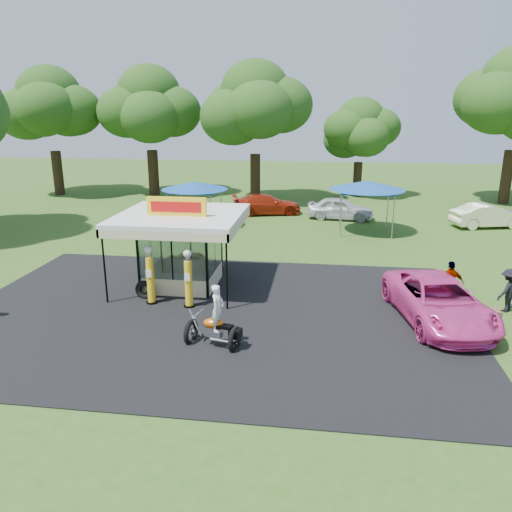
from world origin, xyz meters
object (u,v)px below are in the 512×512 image
(gas_station_kiosk, at_px, (182,248))
(tent_east, at_px, (367,186))
(kiosk_car, at_px, (195,261))
(bg_car_a, at_px, (170,210))
(gas_pump_left, at_px, (150,276))
(pink_sedan, at_px, (438,301))
(bg_car_e, at_px, (488,216))
(a_frame_sign, at_px, (492,321))
(bg_car_c, at_px, (340,208))
(bg_car_b, at_px, (267,204))
(gas_pump_right, at_px, (188,280))
(spectator_east_a, at_px, (508,290))
(motorcycle, at_px, (216,322))
(tent_west, at_px, (195,186))
(spectator_east_b, at_px, (450,283))

(gas_station_kiosk, distance_m, tent_east, 14.63)
(kiosk_car, xyz_separation_m, bg_car_a, (-4.69, 11.03, 0.26))
(gas_pump_left, xyz_separation_m, pink_sedan, (11.40, -0.23, -0.37))
(bg_car_e, bearing_deg, gas_pump_left, 117.86)
(kiosk_car, distance_m, bg_car_e, 20.98)
(gas_pump_left, distance_m, kiosk_car, 4.65)
(bg_car_e, bearing_deg, a_frame_sign, 149.97)
(kiosk_car, height_order, bg_car_a, bg_car_a)
(bg_car_a, xyz_separation_m, bg_car_c, (12.15, 2.00, 0.06))
(bg_car_b, bearing_deg, a_frame_sign, -166.98)
(pink_sedan, bearing_deg, gas_station_kiosk, 155.25)
(gas_pump_right, height_order, spectator_east_a, gas_pump_right)
(motorcycle, bearing_deg, kiosk_car, 121.58)
(a_frame_sign, bearing_deg, tent_east, 105.53)
(gas_pump_left, distance_m, tent_west, 13.99)
(gas_station_kiosk, xyz_separation_m, bg_car_a, (-4.69, 13.23, -1.04))
(tent_west, bearing_deg, kiosk_car, -75.76)
(bg_car_a, bearing_deg, bg_car_b, -38.13)
(bg_car_a, xyz_separation_m, tent_east, (13.65, -1.73, 2.31))
(spectator_east_a, height_order, bg_car_b, spectator_east_a)
(spectator_east_a, relative_size, tent_west, 0.40)
(gas_station_kiosk, relative_size, pink_sedan, 0.90)
(motorcycle, bearing_deg, gas_station_kiosk, 128.13)
(spectator_east_a, distance_m, bg_car_e, 15.61)
(gas_station_kiosk, bearing_deg, spectator_east_a, -4.84)
(bg_car_a, bearing_deg, spectator_east_a, -100.89)
(motorcycle, bearing_deg, a_frame_sign, 26.03)
(gas_pump_left, height_order, motorcycle, gas_pump_left)
(a_frame_sign, distance_m, spectator_east_b, 2.83)
(spectator_east_a, bearing_deg, bg_car_c, -109.26)
(bg_car_c, height_order, bg_car_e, bg_car_e)
(tent_east, bearing_deg, spectator_east_b, -78.14)
(gas_pump_left, xyz_separation_m, motorcycle, (3.48, -3.42, -0.30))
(gas_pump_left, bearing_deg, gas_station_kiosk, 73.57)
(gas_pump_right, relative_size, bg_car_a, 0.55)
(spectator_east_a, height_order, tent_west, tent_west)
(motorcycle, distance_m, spectator_east_a, 11.81)
(gas_pump_right, relative_size, bg_car_c, 0.52)
(pink_sedan, height_order, bg_car_e, pink_sedan)
(gas_pump_left, bearing_deg, spectator_east_a, 4.71)
(kiosk_car, xyz_separation_m, tent_east, (8.96, 9.30, 2.57))
(spectator_east_b, relative_size, bg_car_b, 0.36)
(gas_pump_right, relative_size, pink_sedan, 0.41)
(kiosk_car, xyz_separation_m, spectator_east_a, (13.67, -3.36, 0.41))
(kiosk_car, distance_m, spectator_east_a, 14.08)
(spectator_east_b, bearing_deg, spectator_east_a, 164.47)
(pink_sedan, bearing_deg, bg_car_a, 122.98)
(motorcycle, height_order, bg_car_b, motorcycle)
(bg_car_b, bearing_deg, spectator_east_a, -161.19)
(spectator_east_b, height_order, bg_car_b, spectator_east_b)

